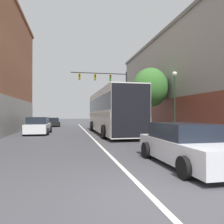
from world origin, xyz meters
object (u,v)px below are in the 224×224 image
Objects in this scene: parked_car_left_mid at (53,122)px; street_lamp at (175,93)px; hatchback_foreground at (186,145)px; bus at (112,110)px; street_tree_near at (150,88)px; traffic_signal_gantry at (110,86)px; parked_car_left_near at (38,126)px.

parked_car_left_mid is 0.82× the size of street_lamp.
hatchback_foreground is 1.11× the size of parked_car_left_mid.
bus is 4.34m from street_tree_near.
street_tree_near reaches higher than street_lamp.
street_tree_near is at bearing -16.06° from hatchback_foreground.
hatchback_foreground is at bearing -169.16° from parked_car_left_mid.
traffic_signal_gantry is at bearing -3.63° from hatchback_foreground.
parked_car_left_near is at bearing 79.04° from bus.
hatchback_foreground is at bearing -93.48° from traffic_signal_gantry.
bus reaches higher than parked_car_left_mid.
parked_car_left_mid is at bearing -1.61° from parked_car_left_near.
traffic_signal_gantry reaches higher than bus.
traffic_signal_gantry is at bearing 104.34° from street_tree_near.
parked_car_left_near is 10.73m from street_tree_near.
parked_car_left_mid is at bearing 150.62° from traffic_signal_gantry.
traffic_signal_gantry is (1.28, 21.11, 4.74)m from hatchback_foreground.
parked_car_left_near is at bearing 175.03° from parked_car_left_mid.
street_lamp is (4.48, -3.01, 1.32)m from bus.
bus is 1.64× the size of traffic_signal_gantry.
street_lamp is at bearing -77.81° from street_tree_near.
traffic_signal_gantry is 9.12m from street_tree_near.
street_tree_near is at bearing -85.64° from bus.
street_lamp is at bearing -150.26° from parked_car_left_mid.
bus is 2.87× the size of parked_car_left_mid.
parked_car_left_near is 12.11m from traffic_signal_gantry.
bus is at bearing 0.98° from hatchback_foreground.
hatchback_foreground is 14.75m from parked_car_left_near.
parked_car_left_mid is at bearing 13.45° from hatchback_foreground.
street_lamp reaches higher than parked_car_left_near.
traffic_signal_gantry reaches higher than hatchback_foreground.
street_tree_near reaches higher than bus.
parked_car_left_mid is 0.69× the size of street_tree_near.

